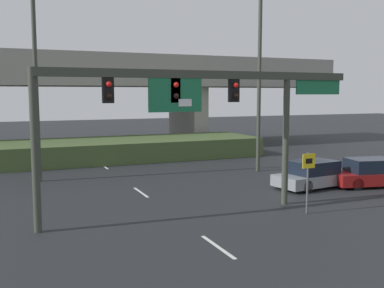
{
  "coord_description": "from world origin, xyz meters",
  "views": [
    {
      "loc": [
        -6.27,
        -4.82,
        4.95
      ],
      "look_at": [
        0.0,
        9.95,
        3.13
      ],
      "focal_mm": 42.0,
      "sensor_mm": 36.0,
      "label": 1
    }
  ],
  "objects": [
    {
      "name": "parked_sedan_near_right",
      "position": [
        8.85,
        14.18,
        0.66
      ],
      "size": [
        4.81,
        2.47,
        1.42
      ],
      "rotation": [
        0.0,
        0.0,
        0.13
      ],
      "color": "gray",
      "rests_on": "ground"
    },
    {
      "name": "lane_markings",
      "position": [
        0.0,
        16.53,
        0.0
      ],
      "size": [
        0.14,
        37.29,
        0.01
      ],
      "color": "silver",
      "rests_on": "ground"
    },
    {
      "name": "overpass_bridge",
      "position": [
        -0.0,
        35.43,
        6.04
      ],
      "size": [
        48.79,
        8.34,
        8.25
      ],
      "color": "gray",
      "rests_on": "ground"
    },
    {
      "name": "speed_limit_sign",
      "position": [
        5.17,
        9.97,
        1.67
      ],
      "size": [
        0.6,
        0.11,
        2.56
      ],
      "color": "#4C4C4C",
      "rests_on": "ground"
    },
    {
      "name": "highway_light_pole_near",
      "position": [
        8.66,
        19.59,
        7.37
      ],
      "size": [
        0.7,
        0.36,
        13.99
      ],
      "color": "#383D33",
      "rests_on": "ground"
    },
    {
      "name": "signal_gantry",
      "position": [
        0.91,
        11.69,
        4.69
      ],
      "size": [
        13.59,
        0.44,
        5.86
      ],
      "color": "#383D33",
      "rests_on": "ground"
    },
    {
      "name": "parked_sedan_mid_right",
      "position": [
        11.85,
        13.19,
        0.68
      ],
      "size": [
        4.81,
        2.73,
        1.49
      ],
      "rotation": [
        0.0,
        0.0,
        -0.21
      ],
      "color": "maroon",
      "rests_on": "ground"
    },
    {
      "name": "grass_embankment",
      "position": [
        2.85,
        28.43,
        0.73
      ],
      "size": [
        19.42,
        6.44,
        1.47
      ],
      "color": "#42562D",
      "rests_on": "ground"
    },
    {
      "name": "highway_light_pole_far",
      "position": [
        -4.45,
        21.48,
        6.84
      ],
      "size": [
        0.7,
        0.36,
        12.94
      ],
      "color": "#383D33",
      "rests_on": "ground"
    }
  ]
}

